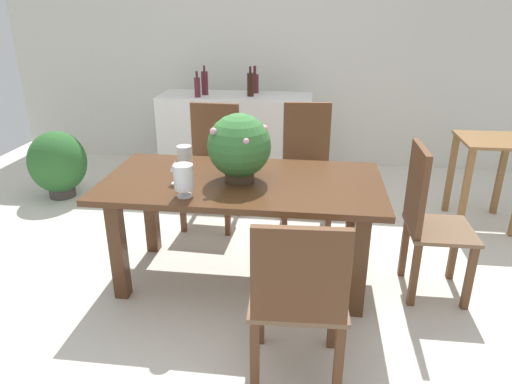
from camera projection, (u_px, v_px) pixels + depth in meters
ground_plane at (245, 270)px, 3.43m from camera, size 7.04×7.04×0.00m
back_wall at (277, 52)px, 5.33m from camera, size 6.40×0.10×2.60m
dining_table at (242, 196)px, 3.10m from camera, size 1.83×0.94×0.75m
chair_far_left at (213, 159)px, 4.06m from camera, size 0.48×0.50×1.03m
chair_near_right at (299, 295)px, 2.22m from camera, size 0.50×0.48×0.95m
chair_far_right at (306, 161)px, 3.95m from camera, size 0.47×0.48×1.06m
chair_foot_end at (427, 215)px, 2.99m from camera, size 0.41×0.44×1.02m
flower_centerpiece at (239, 147)px, 2.97m from camera, size 0.41×0.41×0.44m
crystal_vase_left at (184, 156)px, 3.21m from camera, size 0.10×0.10×0.17m
crystal_vase_center_near at (184, 178)px, 2.75m from camera, size 0.12×0.12×0.20m
wine_glass at (175, 167)px, 2.95m from camera, size 0.07×0.07×0.15m
kitchen_counter at (236, 138)px, 5.05m from camera, size 1.60×0.55×0.93m
wine_bottle_green at (205, 83)px, 4.85m from camera, size 0.07×0.07×0.30m
wine_bottle_amber at (250, 84)px, 4.77m from camera, size 0.07×0.07×0.30m
wine_bottle_clear at (197, 87)px, 4.73m from camera, size 0.06×0.06×0.26m
wine_bottle_tall at (255, 83)px, 4.95m from camera, size 0.08×0.08×0.28m
side_table at (488, 163)px, 3.97m from camera, size 0.51×0.54×0.77m
potted_plant_floor at (58, 163)px, 4.61m from camera, size 0.56×0.56×0.67m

